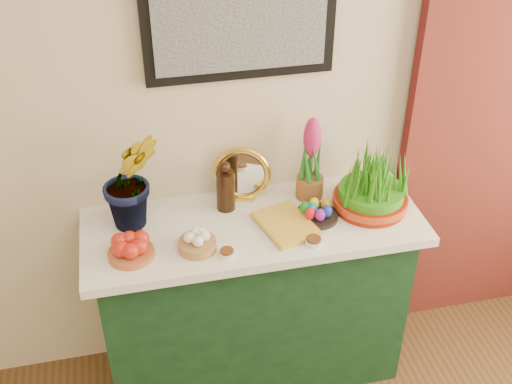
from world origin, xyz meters
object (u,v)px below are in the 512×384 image
hyacinth_green (129,165)px  wheatgrass_sabzeh (372,185)px  book (265,231)px  sideboard (254,303)px  mirror (242,174)px

hyacinth_green → wheatgrass_sabzeh: (0.97, -0.10, -0.17)m
hyacinth_green → book: hyacinth_green is taller
hyacinth_green → sideboard: bearing=-16.0°
hyacinth_green → book: (0.50, -0.19, -0.27)m
mirror → book: bearing=-82.4°
hyacinth_green → book: 0.59m
sideboard → book: 0.49m
mirror → book: (0.04, -0.27, -0.10)m
hyacinth_green → wheatgrass_sabzeh: size_ratio=1.78×
sideboard → wheatgrass_sabzeh: wheatgrass_sabzeh is taller
hyacinth_green → book: bearing=-25.5°
hyacinth_green → mirror: bearing=5.8°
wheatgrass_sabzeh → mirror: bearing=159.7°
sideboard → mirror: size_ratio=5.18×
sideboard → mirror: 0.61m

